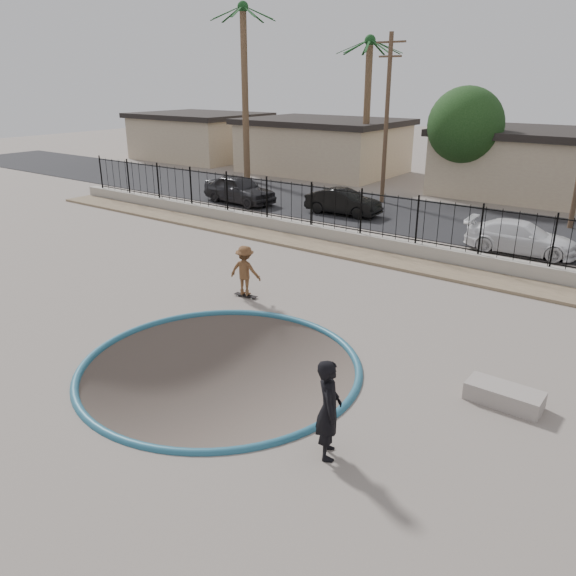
% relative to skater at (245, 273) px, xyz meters
% --- Properties ---
extents(ground, '(120.00, 120.00, 2.20)m').
position_rel_skater_xyz_m(ground, '(2.59, 9.00, -1.92)').
color(ground, '#6F655D').
rests_on(ground, ground).
extents(bowl_pit, '(6.84, 6.84, 1.80)m').
position_rel_skater_xyz_m(bowl_pit, '(2.59, -4.00, -0.82)').
color(bowl_pit, '#4E413B').
rests_on(bowl_pit, ground).
extents(coping_ring, '(7.04, 7.04, 0.20)m').
position_rel_skater_xyz_m(coping_ring, '(2.59, -4.00, -0.82)').
color(coping_ring, '#235B74').
rests_on(coping_ring, ground).
extents(rock_strip, '(42.00, 1.60, 0.11)m').
position_rel_skater_xyz_m(rock_strip, '(2.59, 6.20, -0.76)').
color(rock_strip, '#957E61').
rests_on(rock_strip, ground).
extents(retaining_wall, '(42.00, 0.45, 0.60)m').
position_rel_skater_xyz_m(retaining_wall, '(2.59, 7.30, -0.52)').
color(retaining_wall, '#9C9689').
rests_on(retaining_wall, ground).
extents(fence, '(40.00, 0.04, 1.80)m').
position_rel_skater_xyz_m(fence, '(2.59, 7.30, 0.68)').
color(fence, black).
rests_on(fence, retaining_wall).
extents(street, '(90.00, 8.00, 0.04)m').
position_rel_skater_xyz_m(street, '(2.59, 14.00, -0.80)').
color(street, black).
rests_on(street, ground).
extents(house_west_far, '(10.60, 8.60, 3.90)m').
position_rel_skater_xyz_m(house_west_far, '(-25.41, 23.50, 1.16)').
color(house_west_far, tan).
rests_on(house_west_far, ground).
extents(house_west, '(11.60, 8.60, 3.90)m').
position_rel_skater_xyz_m(house_west, '(-12.41, 23.50, 1.16)').
color(house_west, tan).
rests_on(house_west, ground).
extents(house_center, '(10.60, 8.60, 3.90)m').
position_rel_skater_xyz_m(house_center, '(2.59, 23.50, 1.16)').
color(house_center, tan).
rests_on(house_center, ground).
extents(palm_left, '(2.30, 2.30, 11.30)m').
position_rel_skater_xyz_m(palm_left, '(-14.41, 17.00, 7.14)').
color(palm_left, brown).
rests_on(palm_left, ground).
extents(palm_mid, '(2.30, 2.30, 9.30)m').
position_rel_skater_xyz_m(palm_mid, '(-7.41, 21.00, 5.87)').
color(palm_mid, brown).
rests_on(palm_mid, ground).
extents(utility_pole_left, '(1.70, 0.24, 9.00)m').
position_rel_skater_xyz_m(utility_pole_left, '(-3.41, 16.00, 3.89)').
color(utility_pole_left, '#473323').
rests_on(utility_pole_left, ground).
extents(street_tree_left, '(4.32, 4.32, 6.36)m').
position_rel_skater_xyz_m(street_tree_left, '(-0.41, 20.00, 3.37)').
color(street_tree_left, '#473323').
rests_on(street_tree_left, ground).
extents(skater, '(1.16, 0.83, 1.63)m').
position_rel_skater_xyz_m(skater, '(0.00, 0.00, 0.00)').
color(skater, brown).
rests_on(skater, ground).
extents(skateboard, '(0.82, 0.29, 0.07)m').
position_rel_skater_xyz_m(skateboard, '(0.00, -0.00, -0.76)').
color(skateboard, black).
rests_on(skateboard, ground).
extents(videographer, '(0.80, 0.87, 1.99)m').
position_rel_skater_xyz_m(videographer, '(6.59, -5.32, 0.18)').
color(videographer, black).
rests_on(videographer, ground).
extents(concrete_ledge, '(1.61, 0.72, 0.40)m').
position_rel_skater_xyz_m(concrete_ledge, '(8.74, -1.53, -0.62)').
color(concrete_ledge, gray).
rests_on(concrete_ledge, ground).
extents(car_a, '(4.73, 2.26, 1.56)m').
position_rel_skater_xyz_m(car_a, '(-9.83, 10.97, 0.00)').
color(car_a, black).
rests_on(car_a, street).
extents(car_b, '(4.04, 1.63, 1.30)m').
position_rel_skater_xyz_m(car_b, '(-3.58, 12.00, -0.13)').
color(car_b, black).
rests_on(car_b, street).
extents(car_c, '(4.51, 2.17, 1.27)m').
position_rel_skater_xyz_m(car_c, '(5.79, 10.40, -0.15)').
color(car_c, white).
rests_on(car_c, street).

